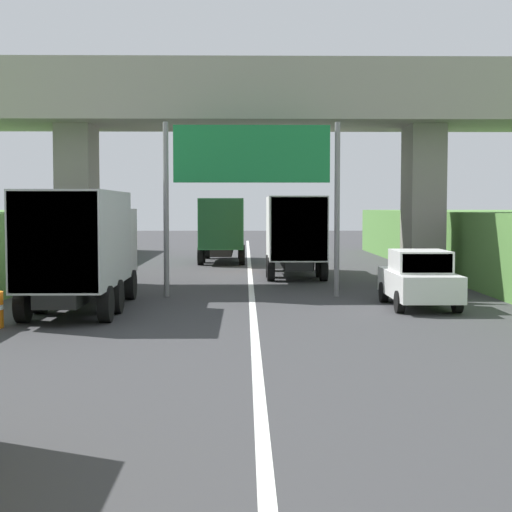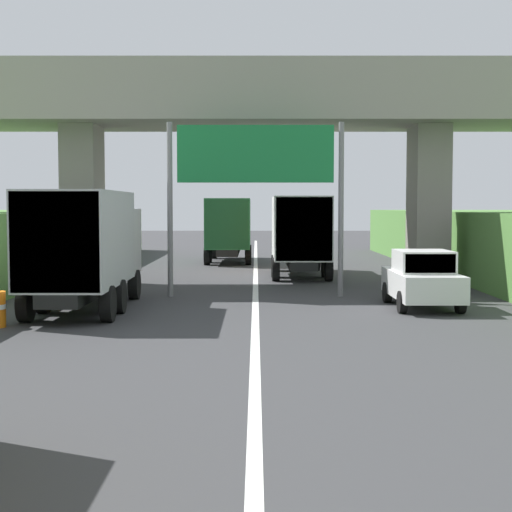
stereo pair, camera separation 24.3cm
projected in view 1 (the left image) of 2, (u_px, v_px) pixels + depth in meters
The scene contains 8 objects.
lane_centre_stripe at pixel (252, 305), 24.02m from camera, with size 0.20×90.75×0.01m, color white.
overpass_bridge at pixel (251, 120), 29.95m from camera, with size 40.00×4.80×8.31m.
overhead_highway_sign at pixel (252, 167), 25.94m from camera, with size 5.88×0.18×5.81m.
truck_green at pixel (223, 227), 42.59m from camera, with size 2.44×7.30×3.44m.
truck_silver at pixel (82, 244), 22.46m from camera, with size 2.44×7.30×3.44m.
truck_orange at pixel (294, 232), 33.83m from camera, with size 2.44×7.30×3.44m.
car_white at pixel (419, 279), 23.30m from camera, with size 1.86×4.10×1.72m.
construction_barrel_4 at pixel (39, 289), 24.19m from camera, with size 0.57×0.57×0.90m.
Camera 1 is at (-0.23, 1.50, 3.00)m, focal length 54.89 mm.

